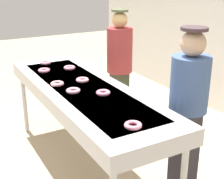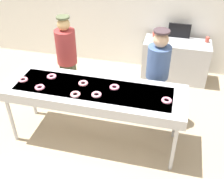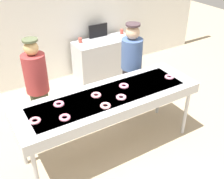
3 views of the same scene
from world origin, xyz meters
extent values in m
plane|color=tan|center=(0.00, 0.00, 0.00)|extent=(16.00, 16.00, 0.00)
cube|color=#B7BABF|center=(0.00, 0.00, 0.89)|extent=(2.64, 0.83, 0.15)
cube|color=slate|center=(0.00, 0.00, 0.93)|extent=(2.24, 0.58, 0.08)
cylinder|color=#B7BABF|center=(-1.22, -0.34, 0.41)|extent=(0.06, 0.06, 0.81)
cylinder|color=#B7BABF|center=(-1.22, 0.34, 0.41)|extent=(0.06, 0.06, 0.81)
torus|color=pink|center=(-0.73, -0.18, 0.99)|extent=(0.17, 0.17, 0.04)
torus|color=pink|center=(0.29, 0.08, 0.99)|extent=(0.20, 0.20, 0.04)
torus|color=pink|center=(0.10, -0.16, 0.99)|extent=(0.20, 0.20, 0.04)
torus|color=pink|center=(-1.06, -0.05, 0.99)|extent=(0.20, 0.20, 0.04)
torus|color=pink|center=(-0.17, 0.07, 0.99)|extent=(0.18, 0.18, 0.04)
torus|color=pink|center=(1.04, -0.06, 0.99)|extent=(0.19, 0.19, 0.04)
torus|color=pink|center=(-0.18, -0.22, 0.99)|extent=(0.17, 0.17, 0.04)
torus|color=pink|center=(-0.69, 0.13, 0.99)|extent=(0.20, 0.20, 0.04)
cube|color=#383E29|center=(-0.75, 0.88, 0.40)|extent=(0.24, 0.18, 0.81)
cylinder|color=#993333|center=(-0.75, 0.88, 1.11)|extent=(0.35, 0.35, 0.60)
sphere|color=tan|center=(-0.75, 0.88, 1.51)|extent=(0.21, 0.21, 0.21)
cylinder|color=#4F573C|center=(-0.75, 0.88, 1.63)|extent=(0.22, 0.22, 0.03)
cube|color=#28252C|center=(0.84, 0.68, 0.44)|extent=(0.24, 0.18, 0.88)
cylinder|color=#3F598C|center=(0.84, 0.68, 1.14)|extent=(0.35, 0.35, 0.52)
sphere|color=tan|center=(0.84, 0.68, 1.51)|extent=(0.23, 0.23, 0.23)
cylinder|color=#3C2D32|center=(0.84, 0.68, 1.64)|extent=(0.24, 0.24, 0.03)
camera|label=1|loc=(2.90, -1.29, 2.09)|focal=51.72mm
camera|label=2|loc=(1.03, -3.04, 3.19)|focal=44.09mm
camera|label=3|loc=(-1.59, -2.72, 3.00)|focal=43.40mm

